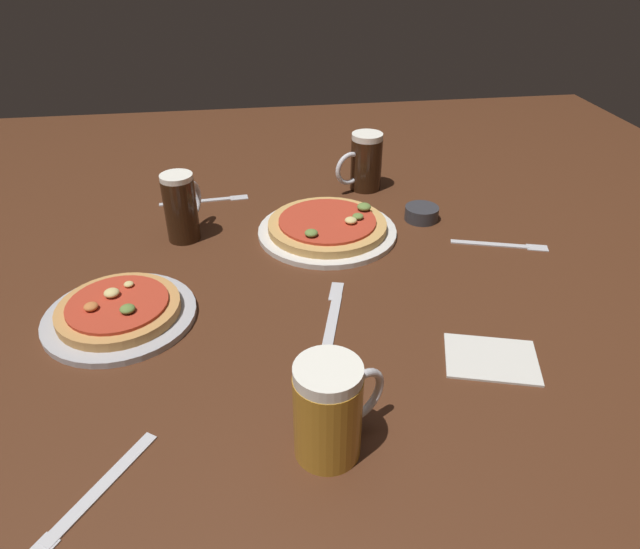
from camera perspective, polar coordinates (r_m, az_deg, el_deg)
ground_plane at (r=1.12m, az=0.00°, el=-1.51°), size 2.40×2.40×0.03m
pizza_plate_near at (r=1.06m, az=-19.55°, el=-3.54°), size 0.27×0.27×0.05m
pizza_plate_far at (r=1.27m, az=0.77°, el=4.75°), size 0.31×0.31×0.05m
beer_mug_dark at (r=1.27m, az=-13.75°, el=6.64°), size 0.08×0.12×0.15m
beer_mug_amber at (r=1.48m, az=4.54°, el=11.20°), size 0.13×0.09×0.15m
beer_mug_pale at (r=0.75m, az=1.01°, el=-13.46°), size 0.13×0.10×0.15m
ramekin_sauce at (r=1.36m, az=10.19°, el=6.09°), size 0.08×0.08×0.03m
napkin_folded at (r=0.97m, az=16.88°, el=-8.03°), size 0.17×0.15×0.01m
fork_left at (r=1.29m, az=17.83°, el=2.90°), size 0.20×0.08×0.01m
knife_right at (r=1.01m, az=1.12°, el=-4.25°), size 0.08×0.23×0.01m
fork_spare at (r=1.46m, az=-11.35°, el=7.37°), size 0.22×0.04×0.01m
knife_spare at (r=0.80m, az=-22.32°, el=-20.26°), size 0.15×0.20×0.01m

